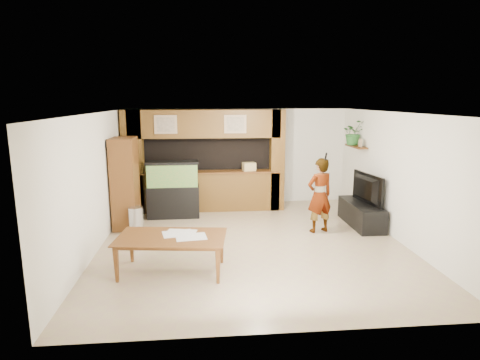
{
  "coord_description": "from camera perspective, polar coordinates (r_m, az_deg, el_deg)",
  "views": [
    {
      "loc": [
        -0.95,
        -7.69,
        2.86
      ],
      "look_at": [
        -0.18,
        0.6,
        1.17
      ],
      "focal_mm": 30.0,
      "sensor_mm": 36.0,
      "label": 1
    }
  ],
  "objects": [
    {
      "name": "newspaper_b",
      "position": [
        6.9,
        -8.85,
        -7.53
      ],
      "size": [
        0.56,
        0.45,
        0.01
      ],
      "primitive_type": "cube",
      "rotation": [
        0.0,
        0.0,
        0.2
      ],
      "color": "silver",
      "rests_on": "dining_table"
    },
    {
      "name": "wall_right",
      "position": [
        8.78,
        21.55,
        0.41
      ],
      "size": [
        0.0,
        6.5,
        6.5
      ],
      "primitive_type": "plane",
      "rotation": [
        1.57,
        0.0,
        -1.57
      ],
      "color": "white",
      "rests_on": "floor"
    },
    {
      "name": "wall_back",
      "position": [
        11.09,
        -0.31,
        3.36
      ],
      "size": [
        6.0,
        0.0,
        6.0
      ],
      "primitive_type": "plane",
      "rotation": [
        1.57,
        0.0,
        0.0
      ],
      "color": "white",
      "rests_on": "floor"
    },
    {
      "name": "counter_box",
      "position": [
        10.35,
        1.29,
        1.92
      ],
      "size": [
        0.36,
        0.28,
        0.21
      ],
      "primitive_type": "cube",
      "rotation": [
        0.0,
        0.0,
        0.23
      ],
      "color": "tan",
      "rests_on": "partition"
    },
    {
      "name": "floor",
      "position": [
        8.26,
        1.67,
        -8.82
      ],
      "size": [
        6.5,
        6.5,
        0.0
      ],
      "primitive_type": "plane",
      "color": "tan",
      "rests_on": "ground"
    },
    {
      "name": "aquarium",
      "position": [
        9.91,
        -9.49,
        -1.42
      ],
      "size": [
        1.25,
        0.47,
        1.39
      ],
      "rotation": [
        0.0,
        0.0,
        0.01
      ],
      "color": "black",
      "rests_on": "floor"
    },
    {
      "name": "ceiling",
      "position": [
        7.75,
        1.79,
        9.52
      ],
      "size": [
        6.5,
        6.5,
        0.0
      ],
      "primitive_type": "plane",
      "color": "white",
      "rests_on": "wall_back"
    },
    {
      "name": "trash_can",
      "position": [
        8.96,
        -14.56,
        -5.59
      ],
      "size": [
        0.32,
        0.32,
        0.58
      ],
      "primitive_type": "cylinder",
      "color": "#B2B2B7",
      "rests_on": "floor"
    },
    {
      "name": "partition",
      "position": [
        10.44,
        -5.22,
        2.88
      ],
      "size": [
        4.2,
        0.99,
        2.6
      ],
      "color": "brown",
      "rests_on": "floor"
    },
    {
      "name": "wall_clock",
      "position": [
        8.97,
        -18.3,
        4.73
      ],
      "size": [
        0.05,
        0.25,
        0.25
      ],
      "color": "black",
      "rests_on": "wall_left"
    },
    {
      "name": "newspaper_c",
      "position": [
        6.93,
        -8.43,
        -7.42
      ],
      "size": [
        0.56,
        0.46,
        0.01
      ],
      "primitive_type": "cube",
      "rotation": [
        0.0,
        0.0,
        -0.21
      ],
      "color": "silver",
      "rests_on": "dining_table"
    },
    {
      "name": "microphone",
      "position": [
        8.53,
        12.11,
        3.28
      ],
      "size": [
        0.04,
        0.11,
        0.17
      ],
      "primitive_type": "cylinder",
      "rotation": [
        0.44,
        0.0,
        0.0
      ],
      "color": "black",
      "rests_on": "person"
    },
    {
      "name": "newspaper_a",
      "position": [
        6.71,
        -6.97,
        -8.04
      ],
      "size": [
        0.54,
        0.42,
        0.01
      ],
      "primitive_type": "cube",
      "rotation": [
        0.0,
        0.0,
        0.13
      ],
      "color": "silver",
      "rests_on": "dining_table"
    },
    {
      "name": "pantry_cabinet",
      "position": [
        9.31,
        -16.0,
        -0.43
      ],
      "size": [
        0.51,
        0.83,
        2.03
      ],
      "primitive_type": "cube",
      "color": "brown",
      "rests_on": "floor"
    },
    {
      "name": "person",
      "position": [
        8.82,
        11.26,
        -2.16
      ],
      "size": [
        0.68,
        0.55,
        1.63
      ],
      "primitive_type": "imported",
      "rotation": [
        0.0,
        0.0,
        3.44
      ],
      "color": "#937050",
      "rests_on": "floor"
    },
    {
      "name": "tv_stand",
      "position": [
        9.66,
        16.87,
        -4.66
      ],
      "size": [
        0.57,
        1.56,
        0.52
      ],
      "primitive_type": "cube",
      "color": "black",
      "rests_on": "floor"
    },
    {
      "name": "television",
      "position": [
        9.52,
        17.08,
        -1.17
      ],
      "size": [
        0.33,
        1.2,
        0.68
      ],
      "primitive_type": "imported",
      "rotation": [
        0.0,
        0.0,
        1.72
      ],
      "color": "black",
      "rests_on": "tv_stand"
    },
    {
      "name": "potted_plant",
      "position": [
        10.53,
        15.83,
        6.51
      ],
      "size": [
        0.66,
        0.6,
        0.62
      ],
      "primitive_type": "imported",
      "rotation": [
        0.0,
        0.0,
        0.24
      ],
      "color": "#276328",
      "rests_on": "wall_shelf"
    },
    {
      "name": "dining_table",
      "position": [
        6.87,
        -9.71,
        -10.48
      ],
      "size": [
        1.89,
        1.2,
        0.63
      ],
      "primitive_type": "imported",
      "rotation": [
        0.0,
        0.0,
        -0.12
      ],
      "color": "brown",
      "rests_on": "floor"
    },
    {
      "name": "wall_shelf",
      "position": [
        10.42,
        16.19,
        4.61
      ],
      "size": [
        0.25,
        0.9,
        0.04
      ],
      "primitive_type": "cube",
      "color": "brown",
      "rests_on": "wall_right"
    },
    {
      "name": "photo_frame",
      "position": [
        10.18,
        16.75,
        5.07
      ],
      "size": [
        0.04,
        0.14,
        0.19
      ],
      "primitive_type": "cube",
      "rotation": [
        0.0,
        0.0,
        0.07
      ],
      "color": "tan",
      "rests_on": "wall_shelf"
    },
    {
      "name": "wall_left",
      "position": [
        8.11,
        -19.82,
        -0.33
      ],
      "size": [
        0.0,
        6.5,
        6.5
      ],
      "primitive_type": "plane",
      "rotation": [
        1.57,
        0.0,
        1.57
      ],
      "color": "white",
      "rests_on": "floor"
    }
  ]
}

